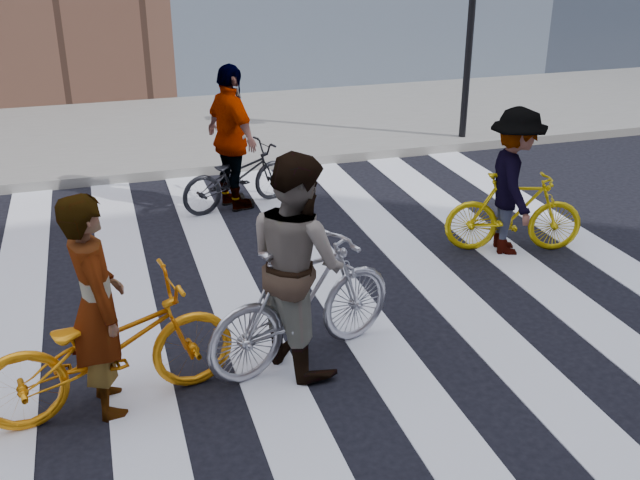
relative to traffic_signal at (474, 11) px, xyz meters
name	(u,v)px	position (x,y,z in m)	size (l,w,h in m)	color
ground	(308,330)	(-4.40, -5.32, -2.28)	(100.00, 100.00, 0.00)	black
sidewalk_far	(195,130)	(-4.40, 2.18, -2.20)	(100.00, 5.00, 0.15)	gray
zebra_crosswalk	(308,330)	(-4.40, -5.32, -2.27)	(8.25, 10.00, 0.01)	white
traffic_signal	(474,11)	(0.00, 0.00, 0.00)	(0.22, 0.42, 3.33)	black
bike_yellow_left	(109,348)	(-6.26, -6.01, -1.74)	(0.72, 2.05, 1.08)	orange
bike_silver_mid	(303,302)	(-4.58, -5.81, -1.69)	(0.55, 1.95, 1.17)	#AFAFB9
bike_yellow_right	(514,212)	(-1.53, -4.20, -1.79)	(0.46, 1.63, 0.98)	#DFBB0C
bike_dark_rear	(237,177)	(-4.38, -1.79, -1.84)	(0.58, 1.67, 0.88)	black
rider_left	(97,306)	(-6.31, -6.01, -1.35)	(0.68, 0.45, 1.86)	slate
rider_mid	(297,262)	(-4.63, -5.81, -1.30)	(0.95, 0.74, 1.96)	slate
rider_right	(514,182)	(-1.58, -4.20, -1.41)	(1.13, 0.65, 1.75)	slate
rider_rear	(232,138)	(-4.43, -1.79, -1.29)	(1.16, 0.48, 1.97)	slate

